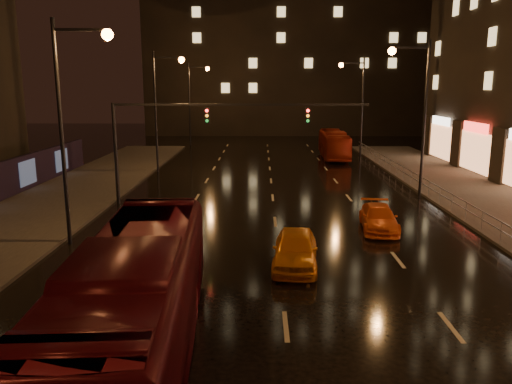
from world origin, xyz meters
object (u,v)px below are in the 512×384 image
taxi_near (295,249)px  taxi_far (379,218)px  bus_curb (334,144)px  bus_red (136,302)px

taxi_near → taxi_far: taxi_near is taller
bus_curb → taxi_near: (-6.03, -31.79, -0.64)m
taxi_near → bus_red: bearing=-117.7°
taxi_near → taxi_far: (4.59, 5.40, -0.12)m
taxi_near → taxi_far: bearing=54.8°
taxi_near → bus_curb: bearing=84.4°
taxi_far → bus_curb: bearing=92.9°
bus_curb → taxi_far: 26.44m
bus_red → taxi_near: size_ratio=2.79×
bus_red → bus_curb: bus_red is taller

